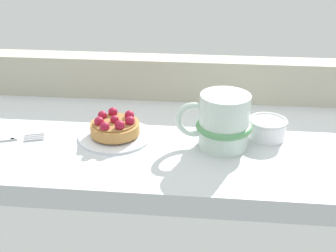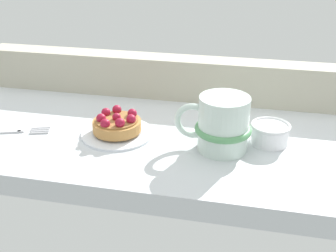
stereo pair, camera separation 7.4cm
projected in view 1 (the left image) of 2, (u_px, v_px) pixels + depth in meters
ground_plane at (145, 139)px, 80.49cm from camera, size 84.42×40.61×3.87cm
window_rail_back at (155, 77)px, 93.14cm from camera, size 82.73×5.91×9.02cm
dessert_plate at (116, 135)px, 76.98cm from camera, size 13.38×13.38×0.88cm
raspberry_tart at (115, 126)px, 76.15cm from camera, size 8.93×8.93×3.68cm
coffee_mug at (222, 122)px, 72.14cm from camera, size 13.34×9.76×9.67cm
sugar_bowl at (267, 128)px, 76.11cm from camera, size 7.05×7.05×3.68cm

